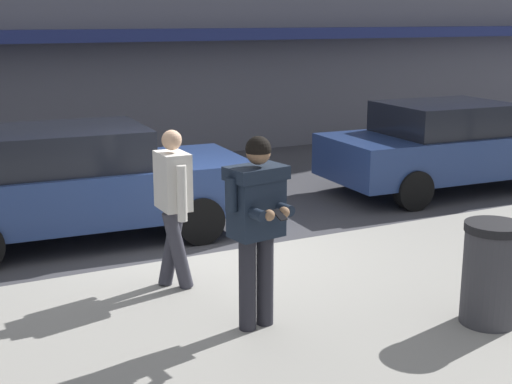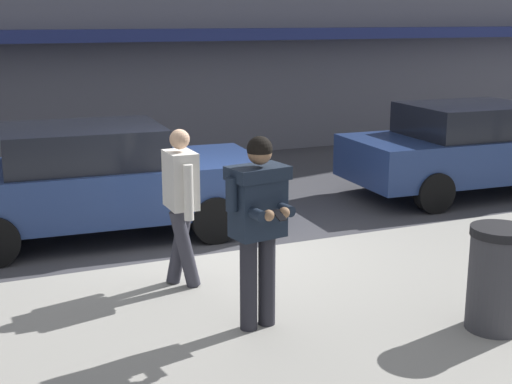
% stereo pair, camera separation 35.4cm
% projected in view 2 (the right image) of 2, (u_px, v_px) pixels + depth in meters
% --- Properties ---
extents(ground_plane, '(80.00, 80.00, 0.00)m').
position_uv_depth(ground_plane, '(217.00, 258.00, 8.97)').
color(ground_plane, '#3D3D42').
extents(sidewalk, '(32.00, 5.30, 0.14)m').
position_uv_depth(sidewalk, '(419.00, 328.00, 6.80)').
color(sidewalk, '#99968E').
rests_on(sidewalk, ground).
extents(curb_paint_line, '(28.00, 0.12, 0.01)m').
position_uv_depth(curb_paint_line, '(286.00, 247.00, 9.40)').
color(curb_paint_line, silver).
rests_on(curb_paint_line, ground).
extents(parked_sedan_mid, '(4.61, 2.14, 1.54)m').
position_uv_depth(parked_sedan_mid, '(95.00, 180.00, 9.72)').
color(parked_sedan_mid, navy).
rests_on(parked_sedan_mid, ground).
extents(parked_sedan_far, '(4.59, 2.10, 1.54)m').
position_uv_depth(parked_sedan_far, '(474.00, 148.00, 12.11)').
color(parked_sedan_far, navy).
rests_on(parked_sedan_far, ground).
extents(man_texting_on_phone, '(0.64, 0.62, 1.81)m').
position_uv_depth(man_texting_on_phone, '(258.00, 212.00, 6.40)').
color(man_texting_on_phone, '#23232B').
rests_on(man_texting_on_phone, sidewalk).
extents(pedestrian_in_light_coat, '(0.33, 0.60, 1.70)m').
position_uv_depth(pedestrian_in_light_coat, '(181.00, 198.00, 7.49)').
color(pedestrian_in_light_coat, '#33333D').
rests_on(pedestrian_in_light_coat, sidewalk).
extents(trash_bin, '(0.55, 0.55, 0.98)m').
position_uv_depth(trash_bin, '(497.00, 278.00, 6.51)').
color(trash_bin, '#38383D').
rests_on(trash_bin, sidewalk).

